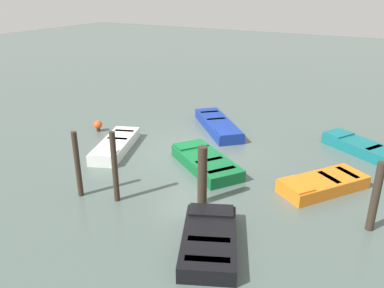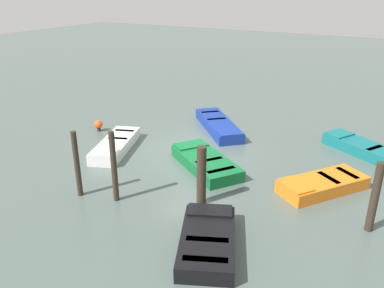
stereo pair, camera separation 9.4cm
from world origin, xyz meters
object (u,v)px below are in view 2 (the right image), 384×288
object	(u,v)px
mooring_piling_far_left	(77,164)
marker_buoy	(99,125)
mooring_piling_near_right	(201,176)
rowboat_green	(205,162)
mooring_piling_mid_right	(375,198)
rowboat_black	(208,240)
rowboat_teal	(367,150)
rowboat_blue	(218,125)
rowboat_white	(115,145)
rowboat_orange	(322,184)
mooring_piling_far_right	(114,167)

from	to	relation	value
mooring_piling_far_left	marker_buoy	bearing A→B (deg)	126.77
mooring_piling_near_right	marker_buoy	xyz separation A→B (m)	(-6.79, 3.08, -0.60)
mooring_piling_far_left	marker_buoy	xyz separation A→B (m)	(-3.38, 4.52, -0.75)
rowboat_green	mooring_piling_mid_right	distance (m)	5.65
rowboat_green	mooring_piling_near_right	world-z (taller)	mooring_piling_near_right
rowboat_green	mooring_piling_near_right	bearing A→B (deg)	149.58
rowboat_black	rowboat_teal	bearing A→B (deg)	-42.27
mooring_piling_mid_right	mooring_piling_near_right	bearing A→B (deg)	-167.57
rowboat_blue	mooring_piling_mid_right	distance (m)	8.39
rowboat_white	rowboat_green	bearing A→B (deg)	75.05
rowboat_orange	rowboat_teal	xyz separation A→B (m)	(0.81, 3.63, -0.00)
rowboat_green	mooring_piling_far_right	world-z (taller)	mooring_piling_far_right
rowboat_orange	mooring_piling_mid_right	xyz separation A→B (m)	(1.56, -1.54, 0.75)
rowboat_orange	rowboat_teal	distance (m)	3.72
mooring_piling_far_left	rowboat_orange	bearing A→B (deg)	32.14
rowboat_green	mooring_piling_mid_right	xyz separation A→B (m)	(5.48, -1.18, 0.75)
rowboat_blue	rowboat_teal	world-z (taller)	same
mooring_piling_far_right	rowboat_green	bearing A→B (deg)	69.30
rowboat_blue	marker_buoy	world-z (taller)	marker_buoy
rowboat_blue	mooring_piling_mid_right	xyz separation A→B (m)	(6.80, -4.86, 0.75)
mooring_piling_mid_right	rowboat_green	bearing A→B (deg)	167.87
rowboat_blue	rowboat_white	distance (m)	4.72
rowboat_blue	rowboat_green	size ratio (longest dim) A/B	1.09
rowboat_blue	mooring_piling_far_right	distance (m)	7.02
mooring_piling_far_right	mooring_piling_mid_right	distance (m)	7.04
rowboat_white	rowboat_orange	distance (m)	7.68
rowboat_green	rowboat_teal	xyz separation A→B (m)	(4.73, 4.00, -0.00)
rowboat_blue	mooring_piling_far_left	distance (m)	7.40
rowboat_green	mooring_piling_far_right	distance (m)	3.62
rowboat_teal	rowboat_blue	bearing A→B (deg)	32.31
rowboat_orange	rowboat_blue	bearing A→B (deg)	-87.51
rowboat_orange	rowboat_white	bearing A→B (deg)	-49.66
rowboat_green	rowboat_white	xyz separation A→B (m)	(-3.73, -0.37, -0.00)
rowboat_white	mooring_piling_mid_right	size ratio (longest dim) A/B	1.72
rowboat_white	rowboat_teal	world-z (taller)	same
mooring_piling_mid_right	marker_buoy	bearing A→B (deg)	169.43
rowboat_black	rowboat_white	size ratio (longest dim) A/B	0.88
mooring_piling_far_left	marker_buoy	distance (m)	5.69
rowboat_orange	rowboat_green	bearing A→B (deg)	-49.86
rowboat_teal	mooring_piling_near_right	distance (m)	7.22
rowboat_orange	rowboat_teal	size ratio (longest dim) A/B	0.84
rowboat_green	rowboat_black	xyz separation A→B (m)	(2.18, -3.94, 0.00)
marker_buoy	mooring_piling_far_right	bearing A→B (deg)	-42.88
rowboat_black	marker_buoy	world-z (taller)	marker_buoy
rowboat_black	mooring_piling_mid_right	world-z (taller)	mooring_piling_mid_right
mooring_piling_far_right	rowboat_blue	bearing A→B (deg)	90.65
mooring_piling_near_right	marker_buoy	bearing A→B (deg)	155.59
rowboat_green	mooring_piling_mid_right	bearing A→B (deg)	-157.86
rowboat_orange	mooring_piling_near_right	distance (m)	3.90
rowboat_teal	marker_buoy	world-z (taller)	marker_buoy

